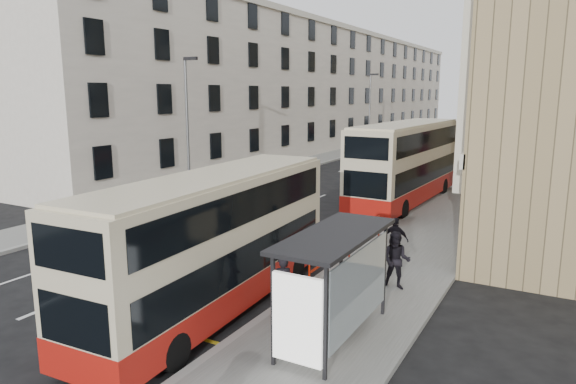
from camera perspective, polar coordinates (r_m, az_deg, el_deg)
The scene contains 20 objects.
ground at distance 18.18m, azimuth -19.61°, elevation -9.61°, with size 200.00×200.00×0.00m, color black.
pavement_right at distance 41.81m, azimuth 21.84°, elevation 1.80°, with size 4.00×120.00×0.15m, color slate.
pavement_left at distance 46.31m, azimuth 2.48°, elevation 3.41°, with size 3.00×120.00×0.15m, color slate.
kerb_right at distance 42.10m, azimuth 19.15°, elevation 2.04°, with size 0.25×120.00×0.15m, color gray.
kerb_left at distance 45.66m, azimuth 4.17°, elevation 3.29°, with size 0.25×120.00×0.15m, color gray.
road_markings at distance 57.88m, azimuth 15.94°, elevation 4.46°, with size 10.00×110.00×0.01m, color silver, non-canonical shape.
terrace_left at distance 62.44m, azimuth 4.07°, elevation 11.29°, with size 9.18×79.00×13.25m.
bus_shelter at distance 12.34m, azimuth 5.11°, elevation -8.29°, with size 1.65×4.25×2.70m.
guard_railing at distance 18.89m, azimuth 6.85°, elevation -5.51°, with size 0.06×6.56×1.01m.
street_lamp_near at distance 30.15m, azimuth -11.07°, elevation 7.84°, with size 0.93×0.18×8.00m.
street_lamp_far at distance 56.50m, azimuth 9.12°, elevation 9.31°, with size 0.93×0.18×8.00m.
double_decker_front at distance 14.73m, azimuth -8.12°, elevation -5.59°, with size 2.78×10.07×3.98m.
double_decker_rear at distance 29.41m, azimuth 12.99°, elevation 3.15°, with size 3.16×11.53×4.55m.
pedestrian_near at distance 14.45m, azimuth -0.63°, elevation -10.26°, with size 0.59×0.39×1.63m, color black.
pedestrian_mid at distance 16.43m, azimuth 11.94°, elevation -7.46°, with size 0.89×0.69×1.83m, color black.
pedestrian_far at distance 19.06m, azimuth 11.86°, elevation -5.19°, with size 0.95×0.40×1.62m, color black.
white_van at distance 52.37m, azimuth 8.63°, elevation 4.87°, with size 2.32×5.02×1.40m, color silver.
car_silver at distance 71.34m, azimuth 14.47°, elevation 6.29°, with size 1.73×4.30×1.46m, color #B5B7BE.
car_dark at distance 84.44m, azimuth 16.66°, elevation 6.85°, with size 1.53×4.38×1.44m, color black.
car_red at distance 69.24m, azimuth 21.92°, elevation 5.76°, with size 2.21×5.45×1.58m, color #A2111A.
Camera 1 is at (13.02, -11.05, 6.21)m, focal length 32.00 mm.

